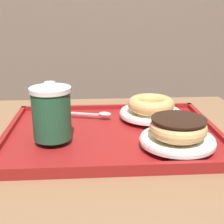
# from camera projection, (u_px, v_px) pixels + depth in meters

# --- Properties ---
(cafe_table) EXTENTS (0.80, 0.74, 0.74)m
(cafe_table) POSITION_uv_depth(u_px,v_px,m) (116.00, 208.00, 0.80)
(cafe_table) COLOR #846042
(cafe_table) RESTS_ON ground_plane
(serving_tray) EXTENTS (0.51, 0.39, 0.02)m
(serving_tray) POSITION_uv_depth(u_px,v_px,m) (112.00, 134.00, 0.76)
(serving_tray) COLOR maroon
(serving_tray) RESTS_ON cafe_table
(coffee_cup_front) EXTENTS (0.09, 0.09, 0.13)m
(coffee_cup_front) POSITION_uv_depth(u_px,v_px,m) (52.00, 113.00, 0.68)
(coffee_cup_front) COLOR #235638
(coffee_cup_front) RESTS_ON serving_tray
(plate_with_chocolate_donut) EXTENTS (0.16, 0.16, 0.01)m
(plate_with_chocolate_donut) POSITION_uv_depth(u_px,v_px,m) (177.00, 140.00, 0.67)
(plate_with_chocolate_donut) COLOR white
(plate_with_chocolate_donut) RESTS_ON serving_tray
(donut_chocolate_glazed) EXTENTS (0.12, 0.12, 0.04)m
(donut_chocolate_glazed) POSITION_uv_depth(u_px,v_px,m) (178.00, 127.00, 0.66)
(donut_chocolate_glazed) COLOR #DBB270
(donut_chocolate_glazed) RESTS_ON plate_with_chocolate_donut
(plate_with_plain_donut) EXTENTS (0.17, 0.17, 0.01)m
(plate_with_plain_donut) POSITION_uv_depth(u_px,v_px,m) (151.00, 113.00, 0.84)
(plate_with_plain_donut) COLOR white
(plate_with_plain_donut) RESTS_ON serving_tray
(donut_plain) EXTENTS (0.13, 0.13, 0.04)m
(donut_plain) POSITION_uv_depth(u_px,v_px,m) (151.00, 104.00, 0.84)
(donut_plain) COLOR tan
(donut_plain) RESTS_ON plate_with_plain_donut
(spoon) EXTENTS (0.16, 0.06, 0.01)m
(spoon) POSITION_uv_depth(u_px,v_px,m) (95.00, 114.00, 0.85)
(spoon) COLOR silver
(spoon) RESTS_ON serving_tray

